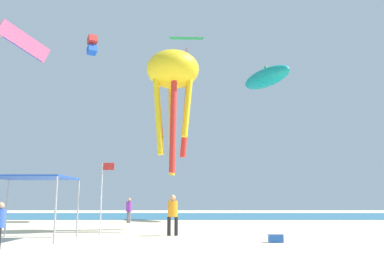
# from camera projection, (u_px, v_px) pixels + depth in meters

# --- Properties ---
(ground) EXTENTS (110.00, 110.00, 0.10)m
(ground) POSITION_uv_depth(u_px,v_px,m) (212.00, 242.00, 16.71)
(ground) COLOR beige
(ocean_strip) EXTENTS (110.00, 19.82, 0.03)m
(ocean_strip) POSITION_uv_depth(u_px,v_px,m) (199.00, 216.00, 44.62)
(ocean_strip) COLOR #1E6B93
(ocean_strip) RESTS_ON ground
(canopy_tent) EXTENTS (3.34, 3.12, 2.63)m
(canopy_tent) POSITION_uv_depth(u_px,v_px,m) (30.00, 180.00, 17.10)
(canopy_tent) COLOR #B2B2B7
(canopy_tent) RESTS_ON ground
(person_near_tent) EXTENTS (0.44, 0.44, 1.85)m
(person_near_tent) POSITION_uv_depth(u_px,v_px,m) (128.00, 208.00, 30.27)
(person_near_tent) COLOR slate
(person_near_tent) RESTS_ON ground
(person_leftmost) EXTENTS (0.51, 0.45, 1.91)m
(person_leftmost) POSITION_uv_depth(u_px,v_px,m) (172.00, 211.00, 19.18)
(person_leftmost) COLOR black
(person_leftmost) RESTS_ON ground
(banner_flag) EXTENTS (0.61, 0.06, 3.47)m
(banner_flag) POSITION_uv_depth(u_px,v_px,m) (102.00, 191.00, 19.55)
(banner_flag) COLOR silver
(banner_flag) RESTS_ON ground
(cooler_box) EXTENTS (0.57, 0.37, 0.35)m
(cooler_box) POSITION_uv_depth(u_px,v_px,m) (274.00, 238.00, 15.90)
(cooler_box) COLOR blue
(cooler_box) RESTS_ON ground
(kite_diamond_green) EXTENTS (3.09, 2.95, 4.57)m
(kite_diamond_green) POSITION_uv_depth(u_px,v_px,m) (185.00, 41.00, 35.87)
(kite_diamond_green) COLOR green
(kite_octopus_yellow) EXTENTS (4.16, 4.16, 7.41)m
(kite_octopus_yellow) POSITION_uv_depth(u_px,v_px,m) (172.00, 76.00, 24.09)
(kite_octopus_yellow) COLOR yellow
(kite_parafoil_pink) EXTENTS (2.61, 2.62, 2.12)m
(kite_parafoil_pink) POSITION_uv_depth(u_px,v_px,m) (23.00, 42.00, 25.54)
(kite_parafoil_pink) COLOR pink
(kite_box_red) EXTENTS (1.25, 1.32, 2.01)m
(kite_box_red) POSITION_uv_depth(u_px,v_px,m) (91.00, 45.00, 40.04)
(kite_box_red) COLOR red
(kite_inflatable_teal) EXTENTS (4.66, 6.06, 2.27)m
(kite_inflatable_teal) POSITION_uv_depth(u_px,v_px,m) (265.00, 78.00, 36.94)
(kite_inflatable_teal) COLOR teal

